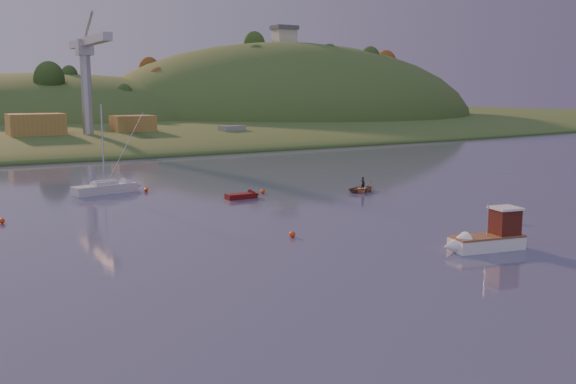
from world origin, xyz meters
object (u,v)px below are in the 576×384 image
sailboat_far (105,187)px  canoe (363,188)px  red_tender (247,196)px  fishing_boat (482,238)px

sailboat_far → canoe: sailboat_far is taller
canoe → red_tender: bearing=67.8°
sailboat_far → canoe: size_ratio=2.80×
fishing_boat → red_tender: size_ratio=1.70×
fishing_boat → canoe: fishing_boat is taller
sailboat_far → canoe: 30.34m
fishing_boat → canoe: 29.00m
sailboat_far → canoe: (26.62, -14.56, -0.30)m
canoe → red_tender: size_ratio=0.91×
sailboat_far → fishing_boat: bearing=-79.9°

